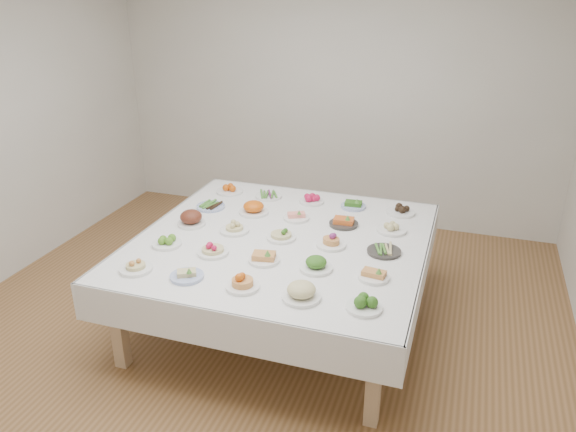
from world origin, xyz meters
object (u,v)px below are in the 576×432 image
(display_table, at_px, (282,246))
(dish_24, at_px, (401,209))
(dish_0, at_px, (136,265))
(dish_12, at_px, (281,232))

(display_table, relative_size, dish_24, 9.27)
(dish_0, bearing_deg, dish_12, 45.23)
(display_table, distance_m, dish_12, 0.12)
(dish_12, xyz_separation_m, dish_24, (0.81, 0.80, -0.01))
(display_table, bearing_deg, dish_12, -109.41)
(display_table, xyz_separation_m, dish_12, (-0.00, -0.01, 0.12))
(dish_12, relative_size, dish_24, 0.94)
(dish_12, bearing_deg, display_table, 70.59)
(display_table, height_order, dish_24, dish_24)
(display_table, relative_size, dish_0, 9.72)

